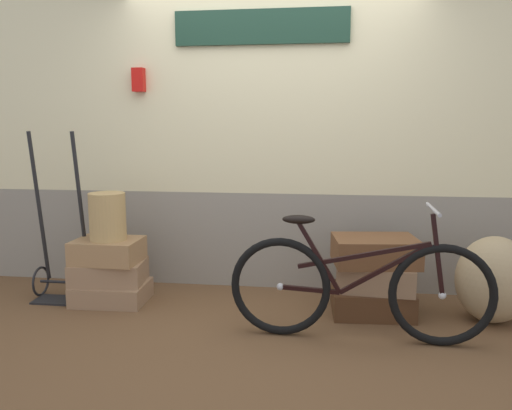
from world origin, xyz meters
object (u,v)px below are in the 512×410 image
(suitcase_0, at_px, (112,292))
(suitcase_5, at_px, (375,251))
(suitcase_1, at_px, (109,272))
(wicker_basket, at_px, (108,216))
(suitcase_3, at_px, (372,301))
(suitcase_2, at_px, (108,251))
(luggage_trolley, at_px, (62,258))
(suitcase_4, at_px, (375,276))
(burlap_sack, at_px, (494,280))
(bicycle, at_px, (358,288))

(suitcase_0, relative_size, suitcase_5, 0.94)
(suitcase_1, bearing_deg, wicker_basket, -53.59)
(suitcase_3, bearing_deg, suitcase_2, 177.12)
(wicker_basket, bearing_deg, suitcase_5, 0.37)
(suitcase_0, distance_m, luggage_trolley, 0.52)
(suitcase_0, xyz_separation_m, luggage_trolley, (-0.44, 0.04, 0.26))
(suitcase_0, relative_size, suitcase_1, 1.01)
(suitcase_4, xyz_separation_m, burlap_sack, (0.84, -0.07, 0.02))
(suitcase_2, xyz_separation_m, burlap_sack, (2.96, -0.05, -0.11))
(suitcase_4, bearing_deg, luggage_trolley, -175.77)
(suitcase_5, bearing_deg, suitcase_4, 40.29)
(suitcase_1, bearing_deg, suitcase_4, -6.14)
(suitcase_3, bearing_deg, bicycle, -108.62)
(suitcase_0, bearing_deg, suitcase_5, -1.36)
(wicker_basket, bearing_deg, burlap_sack, -0.81)
(suitcase_2, relative_size, suitcase_3, 0.87)
(suitcase_2, xyz_separation_m, suitcase_5, (2.11, 0.00, 0.07))
(suitcase_4, xyz_separation_m, bicycle, (-0.16, -0.52, 0.07))
(suitcase_2, relative_size, luggage_trolley, 0.37)
(suitcase_0, distance_m, suitcase_1, 0.17)
(suitcase_3, xyz_separation_m, burlap_sack, (0.86, -0.05, 0.22))
(luggage_trolley, relative_size, burlap_sack, 2.16)
(suitcase_4, distance_m, burlap_sack, 0.84)
(suitcase_3, height_order, suitcase_5, suitcase_5)
(suitcase_0, height_order, burlap_sack, burlap_sack)
(suitcase_2, bearing_deg, suitcase_1, 103.94)
(suitcase_4, bearing_deg, burlap_sack, 0.19)
(suitcase_0, xyz_separation_m, suitcase_3, (2.08, 0.01, 0.02))
(suitcase_0, distance_m, suitcase_5, 2.13)
(suitcase_3, height_order, bicycle, bicycle)
(luggage_trolley, height_order, bicycle, luggage_trolley)
(suitcase_0, distance_m, suitcase_2, 0.35)
(suitcase_2, relative_size, suitcase_4, 0.92)
(suitcase_2, height_order, luggage_trolley, luggage_trolley)
(suitcase_0, bearing_deg, suitcase_4, -1.08)
(suitcase_0, relative_size, luggage_trolley, 0.41)
(wicker_basket, bearing_deg, bicycle, -14.21)
(suitcase_5, distance_m, wicker_basket, 2.11)
(suitcase_1, relative_size, suitcase_2, 1.09)
(burlap_sack, distance_m, bicycle, 1.10)
(suitcase_5, bearing_deg, burlap_sack, -10.37)
(suitcase_4, bearing_deg, suitcase_5, -128.39)
(suitcase_1, distance_m, suitcase_5, 2.13)
(suitcase_1, xyz_separation_m, suitcase_5, (2.12, -0.01, 0.25))
(suitcase_3, relative_size, wicker_basket, 1.58)
(burlap_sack, bearing_deg, suitcase_0, 179.16)
(suitcase_5, distance_m, bicycle, 0.54)
(suitcase_1, bearing_deg, bicycle, -20.88)
(suitcase_4, xyz_separation_m, wicker_basket, (-2.11, -0.02, 0.41))
(bicycle, bearing_deg, suitcase_4, 72.60)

